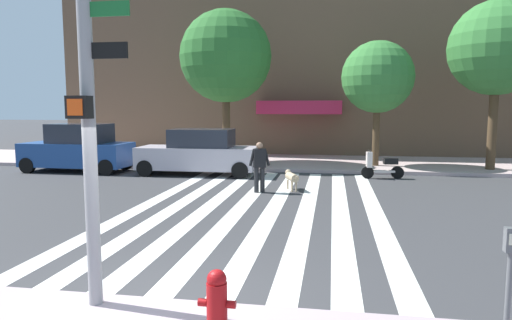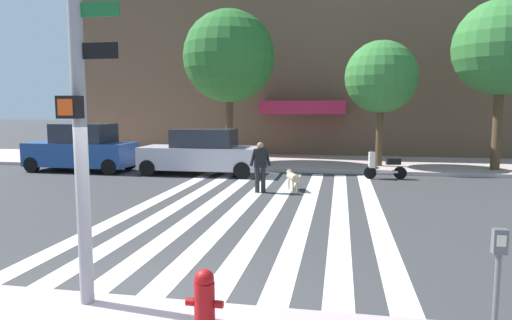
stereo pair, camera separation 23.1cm
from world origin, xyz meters
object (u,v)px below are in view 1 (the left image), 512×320
(parked_car_behind_first, at_px, (199,153))
(pedestrian_dog_walker, at_px, (259,164))
(parked_scooter, at_px, (383,166))
(street_tree_further, at_px, (497,48))
(traffic_light_pole, at_px, (84,45))
(street_tree_middle, at_px, (378,78))
(parked_car_near_curb, at_px, (78,149))
(fire_hydrant, at_px, (217,303))
(parking_meter_curbside, at_px, (510,273))
(street_tree_nearest, at_px, (226,57))
(dog_on_leash, at_px, (292,177))

(parked_car_behind_first, xyz_separation_m, pedestrian_dog_walker, (3.08, -3.48, 0.03))
(parked_scooter, bearing_deg, street_tree_further, 26.96)
(traffic_light_pole, distance_m, parked_scooter, 13.97)
(traffic_light_pole, height_order, street_tree_middle, traffic_light_pole)
(parked_car_near_curb, height_order, parked_scooter, parked_car_near_curb)
(street_tree_middle, bearing_deg, fire_hydrant, -101.25)
(parking_meter_curbside, relative_size, parked_car_near_curb, 0.30)
(street_tree_nearest, bearing_deg, parked_car_near_curb, -152.06)
(traffic_light_pole, xyz_separation_m, parked_car_near_curb, (-7.69, 12.52, -2.55))
(parked_scooter, distance_m, pedestrian_dog_walker, 5.61)
(fire_hydrant, bearing_deg, parked_car_near_curb, 126.12)
(parking_meter_curbside, bearing_deg, fire_hydrant, -177.78)
(parking_meter_curbside, xyz_separation_m, street_tree_middle, (0.06, 15.92, 3.03))
(street_tree_nearest, height_order, dog_on_leash, street_tree_nearest)
(parked_scooter, bearing_deg, street_tree_nearest, 157.05)
(street_tree_middle, bearing_deg, parked_car_near_curb, -166.46)
(parked_car_behind_first, relative_size, dog_on_leash, 4.49)
(pedestrian_dog_walker, xyz_separation_m, dog_on_leash, (0.99, 0.57, -0.48))
(fire_hydrant, bearing_deg, pedestrian_dog_walker, 96.21)
(dog_on_leash, bearing_deg, traffic_light_pole, -100.29)
(fire_hydrant, distance_m, street_tree_middle, 16.74)
(parked_scooter, height_order, street_tree_nearest, street_tree_nearest)
(street_tree_nearest, xyz_separation_m, street_tree_middle, (6.87, -0.03, -1.02))
(traffic_light_pole, distance_m, street_tree_middle, 16.36)
(fire_hydrant, height_order, parked_car_near_curb, parked_car_near_curb)
(parking_meter_curbside, xyz_separation_m, street_tree_nearest, (-6.81, 15.95, 4.05))
(street_tree_middle, bearing_deg, parked_scooter, -89.62)
(street_tree_further, height_order, pedestrian_dog_walker, street_tree_further)
(traffic_light_pole, distance_m, fire_hydrant, 3.53)
(fire_hydrant, xyz_separation_m, parked_car_near_curb, (-9.48, 12.99, 0.45))
(street_tree_nearest, height_order, street_tree_further, street_tree_nearest)
(parked_scooter, xyz_separation_m, dog_on_leash, (-3.26, -3.07, -0.03))
(pedestrian_dog_walker, bearing_deg, fire_hydrant, -83.79)
(street_tree_nearest, bearing_deg, parking_meter_curbside, -66.89)
(parked_car_near_curb, relative_size, street_tree_middle, 0.83)
(parked_scooter, bearing_deg, fire_hydrant, -103.72)
(parking_meter_curbside, bearing_deg, parked_car_near_curb, 134.41)
(pedestrian_dog_walker, bearing_deg, parked_scooter, 40.59)
(parking_meter_curbside, relative_size, street_tree_nearest, 0.19)
(parked_scooter, distance_m, dog_on_leash, 4.47)
(street_tree_middle, bearing_deg, street_tree_nearest, 179.77)
(traffic_light_pole, height_order, street_tree_nearest, street_tree_nearest)
(street_tree_further, xyz_separation_m, dog_on_leash, (-7.91, -5.43, -4.71))
(parked_car_behind_first, distance_m, street_tree_further, 12.96)
(traffic_light_pole, xyz_separation_m, fire_hydrant, (1.79, -0.47, -3.00))
(traffic_light_pole, distance_m, parking_meter_curbside, 5.52)
(parking_meter_curbside, distance_m, dog_on_leash, 10.47)
(parked_car_behind_first, relative_size, pedestrian_dog_walker, 2.95)
(parked_car_near_curb, xyz_separation_m, parked_scooter, (12.69, 0.16, -0.49))
(parked_car_behind_first, distance_m, parked_scooter, 7.34)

